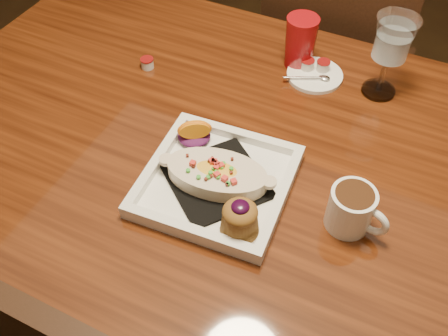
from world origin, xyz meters
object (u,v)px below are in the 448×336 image
at_px(table, 254,180).
at_px(coffee_mug, 352,209).
at_px(plate, 219,182).
at_px(chair_far, 333,69).
at_px(goblet, 392,43).
at_px(saucer, 314,73).
at_px(red_tumbler, 300,42).

height_order(table, coffee_mug, coffee_mug).
distance_m(table, plate, 0.18).
relative_size(plate, coffee_mug, 2.55).
xyz_separation_m(chair_far, coffee_mug, (0.22, -0.73, 0.29)).
distance_m(chair_far, plate, 0.80).
relative_size(plate, goblet, 1.52).
distance_m(table, coffee_mug, 0.28).
bearing_deg(goblet, saucer, -175.88).
distance_m(saucer, red_tumbler, 0.08).
bearing_deg(table, red_tumbler, 94.19).
bearing_deg(chair_far, table, 90.00).
relative_size(table, coffee_mug, 13.63).
bearing_deg(goblet, chair_far, 116.35).
bearing_deg(coffee_mug, plate, -160.42).
bearing_deg(table, chair_far, 90.00).
bearing_deg(saucer, coffee_mug, -62.58).
relative_size(saucer, red_tumbler, 1.04).
distance_m(table, chair_far, 0.65).
xyz_separation_m(coffee_mug, red_tumbler, (-0.24, 0.39, 0.02)).
distance_m(chair_far, goblet, 0.54).
distance_m(plate, goblet, 0.46).
relative_size(coffee_mug, saucer, 0.86).
height_order(saucer, red_tumbler, red_tumbler).
relative_size(chair_far, goblet, 5.04).
bearing_deg(red_tumbler, table, -85.81).
distance_m(table, saucer, 0.29).
relative_size(chair_far, coffee_mug, 8.45).
bearing_deg(coffee_mug, goblet, 108.33).
bearing_deg(chair_far, red_tumbler, 86.35).
bearing_deg(plate, coffee_mug, 3.50).
distance_m(coffee_mug, saucer, 0.41).
bearing_deg(red_tumbler, goblet, -4.45).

